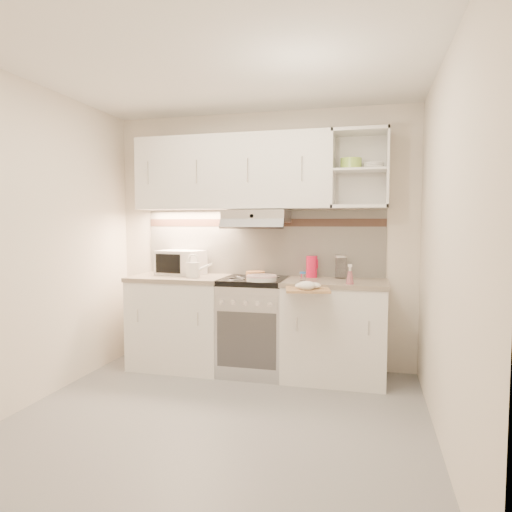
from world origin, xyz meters
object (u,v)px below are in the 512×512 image
(watering_can, at_px, (194,269))
(plate_stack, at_px, (262,278))
(glass_jar, at_px, (341,267))
(spray_bottle, at_px, (350,276))
(pink_pitcher, at_px, (312,267))
(microwave, at_px, (181,262))
(electric_range, at_px, (254,325))
(cutting_board, at_px, (308,290))

(watering_can, relative_size, plate_stack, 0.96)
(glass_jar, relative_size, spray_bottle, 1.19)
(pink_pitcher, height_order, glass_jar, glass_jar)
(microwave, height_order, pink_pitcher, microwave)
(plate_stack, distance_m, spray_bottle, 0.78)
(pink_pitcher, bearing_deg, plate_stack, -159.42)
(electric_range, distance_m, watering_can, 0.79)
(watering_can, bearing_deg, pink_pitcher, 2.69)
(microwave, relative_size, watering_can, 1.83)
(electric_range, bearing_deg, plate_stack, -58.14)
(watering_can, bearing_deg, glass_jar, 0.84)
(microwave, xyz_separation_m, watering_can, (0.22, -0.20, -0.04))
(glass_jar, xyz_separation_m, spray_bottle, (0.10, -0.42, -0.04))
(watering_can, relative_size, glass_jar, 1.21)
(pink_pitcher, bearing_deg, cutting_board, -107.36)
(electric_range, xyz_separation_m, watering_can, (-0.57, -0.08, 0.53))
(microwave, relative_size, glass_jar, 2.22)
(electric_range, distance_m, cutting_board, 0.81)
(plate_stack, xyz_separation_m, cutting_board, (0.44, -0.23, -0.06))
(electric_range, xyz_separation_m, microwave, (-0.79, 0.12, 0.57))
(watering_can, xyz_separation_m, glass_jar, (1.36, 0.28, 0.03))
(electric_range, height_order, cutting_board, electric_range)
(spray_bottle, relative_size, cutting_board, 0.51)
(pink_pitcher, relative_size, spray_bottle, 1.15)
(watering_can, xyz_separation_m, plate_stack, (0.69, -0.10, -0.05))
(plate_stack, bearing_deg, electric_range, 121.86)
(pink_pitcher, bearing_deg, spray_bottle, -68.30)
(watering_can, bearing_deg, cutting_board, -27.14)
(electric_range, height_order, pink_pitcher, pink_pitcher)
(microwave, bearing_deg, plate_stack, -8.71)
(glass_jar, bearing_deg, watering_can, -168.37)
(electric_range, relative_size, glass_jar, 4.20)
(electric_range, xyz_separation_m, spray_bottle, (0.89, -0.22, 0.52))
(plate_stack, xyz_separation_m, pink_pitcher, (0.40, 0.36, 0.08))
(electric_range, height_order, spray_bottle, spray_bottle)
(spray_bottle, height_order, cutting_board, spray_bottle)
(pink_pitcher, distance_m, cutting_board, 0.61)
(electric_range, relative_size, watering_can, 3.46)
(glass_jar, distance_m, spray_bottle, 0.43)
(microwave, distance_m, pink_pitcher, 1.31)
(plate_stack, bearing_deg, watering_can, 171.74)
(watering_can, distance_m, plate_stack, 0.70)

